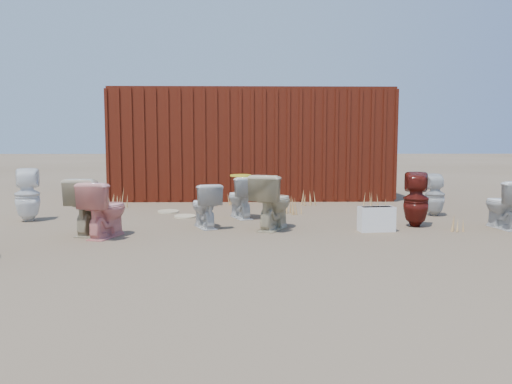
{
  "coord_description": "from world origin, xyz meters",
  "views": [
    {
      "loc": [
        -0.15,
        -6.39,
        1.24
      ],
      "look_at": [
        0.0,
        0.6,
        0.55
      ],
      "focal_mm": 35.0,
      "sensor_mm": 36.0,
      "label": 1
    }
  ],
  "objects_px": {
    "toilet_front_pink": "(105,209)",
    "toilet_back_yellowlid": "(241,197)",
    "toilet_front_e": "(504,204)",
    "toilet_back_beige_right": "(273,202)",
    "loose_tank": "(376,219)",
    "toilet_back_a": "(27,195)",
    "shipping_container": "(252,145)",
    "toilet_front_c": "(205,206)",
    "toilet_back_e": "(435,195)",
    "toilet_front_maroon": "(416,200)",
    "toilet_back_beige_left": "(91,206)"
  },
  "relations": [
    {
      "from": "toilet_front_pink",
      "to": "toilet_back_yellowlid",
      "type": "bearing_deg",
      "value": -121.08
    },
    {
      "from": "toilet_front_pink",
      "to": "toilet_front_e",
      "type": "bearing_deg",
      "value": -158.22
    },
    {
      "from": "toilet_front_pink",
      "to": "toilet_back_beige_right",
      "type": "relative_size",
      "value": 0.93
    },
    {
      "from": "toilet_back_yellowlid",
      "to": "toilet_front_e",
      "type": "bearing_deg",
      "value": 143.49
    },
    {
      "from": "toilet_back_beige_right",
      "to": "loose_tank",
      "type": "distance_m",
      "value": 1.48
    },
    {
      "from": "toilet_back_a",
      "to": "shipping_container",
      "type": "bearing_deg",
      "value": -153.24
    },
    {
      "from": "toilet_front_e",
      "to": "toilet_back_yellowlid",
      "type": "xyz_separation_m",
      "value": [
        -3.83,
        1.09,
        -0.01
      ]
    },
    {
      "from": "toilet_back_beige_right",
      "to": "toilet_front_c",
      "type": "bearing_deg",
      "value": 16.81
    },
    {
      "from": "toilet_front_pink",
      "to": "toilet_back_a",
      "type": "height_order",
      "value": "toilet_back_a"
    },
    {
      "from": "toilet_front_e",
      "to": "toilet_back_a",
      "type": "distance_m",
      "value": 7.25
    },
    {
      "from": "toilet_front_pink",
      "to": "toilet_back_yellowlid",
      "type": "relative_size",
      "value": 1.07
    },
    {
      "from": "toilet_back_e",
      "to": "loose_tank",
      "type": "xyz_separation_m",
      "value": [
        -1.39,
        -1.48,
        -0.18
      ]
    },
    {
      "from": "toilet_back_e",
      "to": "toilet_front_pink",
      "type": "bearing_deg",
      "value": 24.84
    },
    {
      "from": "toilet_front_e",
      "to": "loose_tank",
      "type": "bearing_deg",
      "value": -0.37
    },
    {
      "from": "toilet_back_beige_right",
      "to": "loose_tank",
      "type": "relative_size",
      "value": 1.59
    },
    {
      "from": "toilet_front_e",
      "to": "toilet_back_yellowlid",
      "type": "distance_m",
      "value": 3.98
    },
    {
      "from": "toilet_front_maroon",
      "to": "toilet_back_beige_right",
      "type": "bearing_deg",
      "value": 21.94
    },
    {
      "from": "toilet_front_c",
      "to": "toilet_back_beige_left",
      "type": "distance_m",
      "value": 1.58
    },
    {
      "from": "toilet_back_beige_left",
      "to": "shipping_container",
      "type": "bearing_deg",
      "value": -106.11
    },
    {
      "from": "toilet_back_a",
      "to": "loose_tank",
      "type": "bearing_deg",
      "value": 150.15
    },
    {
      "from": "toilet_back_a",
      "to": "toilet_back_beige_left",
      "type": "relative_size",
      "value": 1.09
    },
    {
      "from": "shipping_container",
      "to": "toilet_front_pink",
      "type": "xyz_separation_m",
      "value": [
        -2.0,
        -5.05,
        -0.83
      ]
    },
    {
      "from": "toilet_front_e",
      "to": "toilet_back_yellowlid",
      "type": "height_order",
      "value": "toilet_front_e"
    },
    {
      "from": "shipping_container",
      "to": "toilet_front_e",
      "type": "xyz_separation_m",
      "value": [
        3.6,
        -4.5,
        -0.85
      ]
    },
    {
      "from": "shipping_container",
      "to": "toilet_back_e",
      "type": "bearing_deg",
      "value": -46.35
    },
    {
      "from": "toilet_back_yellowlid",
      "to": "toilet_back_e",
      "type": "relative_size",
      "value": 0.97
    },
    {
      "from": "toilet_back_beige_left",
      "to": "toilet_back_e",
      "type": "relative_size",
      "value": 1.08
    },
    {
      "from": "toilet_back_beige_left",
      "to": "loose_tank",
      "type": "bearing_deg",
      "value": -169.4
    },
    {
      "from": "toilet_front_c",
      "to": "loose_tank",
      "type": "relative_size",
      "value": 1.31
    },
    {
      "from": "toilet_front_pink",
      "to": "loose_tank",
      "type": "xyz_separation_m",
      "value": [
        3.69,
        0.35,
        -0.19
      ]
    },
    {
      "from": "toilet_back_beige_right",
      "to": "toilet_back_yellowlid",
      "type": "relative_size",
      "value": 1.15
    },
    {
      "from": "toilet_front_pink",
      "to": "loose_tank",
      "type": "height_order",
      "value": "toilet_front_pink"
    },
    {
      "from": "toilet_back_e",
      "to": "toilet_front_c",
      "type": "bearing_deg",
      "value": 21.35
    },
    {
      "from": "toilet_front_maroon",
      "to": "toilet_back_beige_left",
      "type": "height_order",
      "value": "toilet_front_maroon"
    },
    {
      "from": "toilet_front_c",
      "to": "toilet_front_maroon",
      "type": "bearing_deg",
      "value": 158.33
    },
    {
      "from": "toilet_front_pink",
      "to": "toilet_front_c",
      "type": "bearing_deg",
      "value": -134.36
    },
    {
      "from": "toilet_front_pink",
      "to": "toilet_back_e",
      "type": "relative_size",
      "value": 1.04
    },
    {
      "from": "toilet_back_e",
      "to": "loose_tank",
      "type": "distance_m",
      "value": 2.04
    },
    {
      "from": "toilet_back_a",
      "to": "toilet_back_beige_left",
      "type": "bearing_deg",
      "value": 120.89
    },
    {
      "from": "shipping_container",
      "to": "toilet_back_beige_right",
      "type": "height_order",
      "value": "shipping_container"
    },
    {
      "from": "shipping_container",
      "to": "toilet_back_beige_right",
      "type": "xyz_separation_m",
      "value": [
        0.24,
        -4.5,
        -0.8
      ]
    },
    {
      "from": "toilet_front_c",
      "to": "toilet_back_beige_right",
      "type": "distance_m",
      "value": 1.0
    },
    {
      "from": "shipping_container",
      "to": "toilet_front_maroon",
      "type": "bearing_deg",
      "value": -61.14
    },
    {
      "from": "toilet_back_beige_left",
      "to": "toilet_back_e",
      "type": "height_order",
      "value": "toilet_back_beige_left"
    },
    {
      "from": "shipping_container",
      "to": "toilet_back_yellowlid",
      "type": "bearing_deg",
      "value": -93.8
    },
    {
      "from": "toilet_front_pink",
      "to": "toilet_front_e",
      "type": "distance_m",
      "value": 5.63
    },
    {
      "from": "loose_tank",
      "to": "toilet_front_maroon",
      "type": "bearing_deg",
      "value": 22.49
    },
    {
      "from": "toilet_back_beige_right",
      "to": "toilet_back_e",
      "type": "height_order",
      "value": "toilet_back_beige_right"
    },
    {
      "from": "toilet_back_a",
      "to": "toilet_back_e",
      "type": "bearing_deg",
      "value": 165.0
    },
    {
      "from": "toilet_front_c",
      "to": "toilet_back_e",
      "type": "height_order",
      "value": "toilet_back_e"
    }
  ]
}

